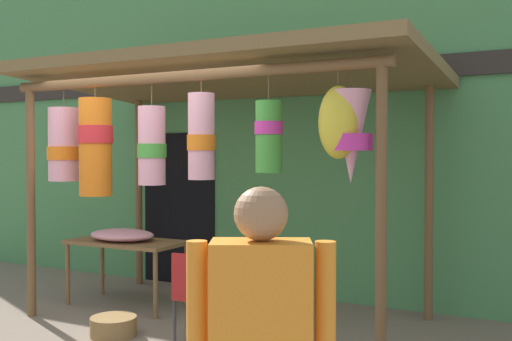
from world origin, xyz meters
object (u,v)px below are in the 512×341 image
object	(u,v)px
display_table	(127,247)
folding_chair	(198,290)
flower_heap_on_table	(123,235)
wicker_basket_by_table	(113,326)

from	to	relation	value
display_table	folding_chair	world-z (taller)	folding_chair
flower_heap_on_table	wicker_basket_by_table	world-z (taller)	flower_heap_on_table
display_table	wicker_basket_by_table	size ratio (longest dim) A/B	3.07
display_table	wicker_basket_by_table	distance (m)	1.29
folding_chair	flower_heap_on_table	bearing A→B (deg)	152.34
wicker_basket_by_table	folding_chair	bearing A→B (deg)	7.74
flower_heap_on_table	wicker_basket_by_table	xyz separation A→B (m)	(0.65, -0.92, -0.72)
wicker_basket_by_table	display_table	bearing A→B (deg)	123.45
flower_heap_on_table	folding_chair	distance (m)	1.75
display_table	wicker_basket_by_table	bearing A→B (deg)	-56.55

